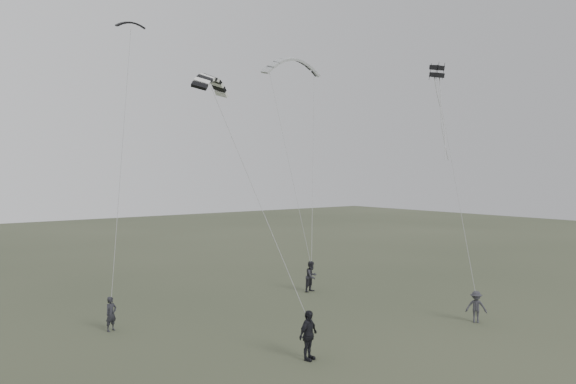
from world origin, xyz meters
TOP-DOWN VIEW (x-y plane):
  - ground at (0.00, 0.00)m, footprint 140.00×140.00m
  - flyer_left at (-8.24, 6.33)m, footprint 0.68×0.56m
  - flyer_right at (4.73, 7.24)m, footprint 1.07×0.92m
  - flyer_center at (-3.56, -2.41)m, footprint 1.25×0.81m
  - flyer_far at (6.52, -3.21)m, footprint 1.07×1.15m
  - kite_dark_small at (-4.56, 12.67)m, footprint 1.77×0.96m
  - kite_pale_large at (6.64, 11.63)m, footprint 4.40×2.53m
  - kite_striped at (-5.37, 1.98)m, footprint 2.66×2.32m
  - kite_box at (10.34, 2.21)m, footprint 0.73×0.84m

SIDE VIEW (x-z plane):
  - ground at x=0.00m, z-range 0.00..0.00m
  - flyer_far at x=6.52m, z-range 0.00..1.56m
  - flyer_left at x=-8.24m, z-range 0.00..1.61m
  - flyer_right at x=4.73m, z-range 0.00..1.90m
  - flyer_center at x=-3.56m, z-range 0.00..1.97m
  - kite_striped at x=-5.37m, z-range 10.86..12.08m
  - kite_box at x=10.34m, z-range 13.07..13.89m
  - kite_pale_large at x=6.64m, z-range 14.32..16.22m
  - kite_dark_small at x=-4.56m, z-range 15.85..16.49m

